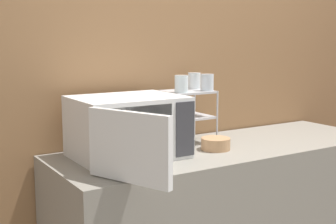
% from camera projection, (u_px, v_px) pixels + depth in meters
% --- Properties ---
extents(wall_back, '(8.00, 0.06, 2.60)m').
position_uv_depth(wall_back, '(189.00, 70.00, 2.84)').
color(wall_back, olive).
rests_on(wall_back, ground_plane).
extents(counter, '(1.95, 0.66, 0.90)m').
position_uv_depth(counter, '(225.00, 223.00, 2.66)').
color(counter, gray).
rests_on(counter, ground_plane).
extents(microwave, '(0.56, 0.80, 0.30)m').
position_uv_depth(microwave, '(128.00, 128.00, 2.29)').
color(microwave, silver).
rests_on(microwave, counter).
extents(dish_rack, '(0.27, 0.23, 0.30)m').
position_uv_depth(dish_rack, '(187.00, 105.00, 2.62)').
color(dish_rack, '#B2B2B7').
rests_on(dish_rack, counter).
extents(glass_front_left, '(0.07, 0.07, 0.09)m').
position_uv_depth(glass_front_left, '(181.00, 84.00, 2.51)').
color(glass_front_left, silver).
rests_on(glass_front_left, dish_rack).
extents(glass_back_right, '(0.07, 0.07, 0.09)m').
position_uv_depth(glass_back_right, '(194.00, 81.00, 2.70)').
color(glass_back_right, silver).
rests_on(glass_back_right, dish_rack).
extents(glass_front_right, '(0.07, 0.07, 0.09)m').
position_uv_depth(glass_front_right, '(207.00, 82.00, 2.60)').
color(glass_front_right, silver).
rests_on(glass_front_right, dish_rack).
extents(bowl, '(0.16, 0.16, 0.06)m').
position_uv_depth(bowl, '(216.00, 144.00, 2.48)').
color(bowl, '#AD7F56').
rests_on(bowl, counter).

